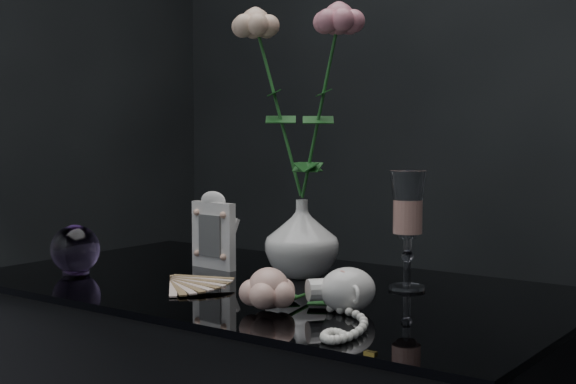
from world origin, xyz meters
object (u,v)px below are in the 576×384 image
Objects in this scene: vase at (302,238)px; pearl_jar at (348,288)px; wine_glass at (408,230)px; loose_rose at (269,289)px; picture_frame at (213,230)px; paperweight at (75,249)px.

pearl_jar is (0.22, -0.19, -0.04)m from vase.
wine_glass is 0.29m from loose_rose.
loose_rose is (0.12, -0.26, -0.04)m from vase.
vase reaches higher than loose_rose.
picture_frame is 1.64× the size of paperweight.
wine_glass is 0.40m from picture_frame.
vase is at bearing 177.62° from pearl_jar.
picture_frame is 0.44m from pearl_jar.
paperweight is 0.38× the size of pearl_jar.
pearl_jar is at bearing -15.49° from picture_frame.
pearl_jar is at bearing -41.30° from vase.
pearl_jar is (0.57, 0.03, -0.01)m from paperweight.
paperweight is (-0.17, -0.19, -0.03)m from picture_frame.
vase is 0.29m from pearl_jar.
vase is 0.70× the size of wine_glass.
paperweight is (-0.36, -0.23, -0.02)m from vase.
paperweight is at bearing -137.69° from pearl_jar.
pearl_jar is at bearing 3.39° from paperweight.
wine_glass is at bearing 1.71° from vase.
wine_glass is 1.33× the size of picture_frame.
vase is 0.94× the size of picture_frame.
pearl_jar is at bearing 34.33° from loose_rose.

